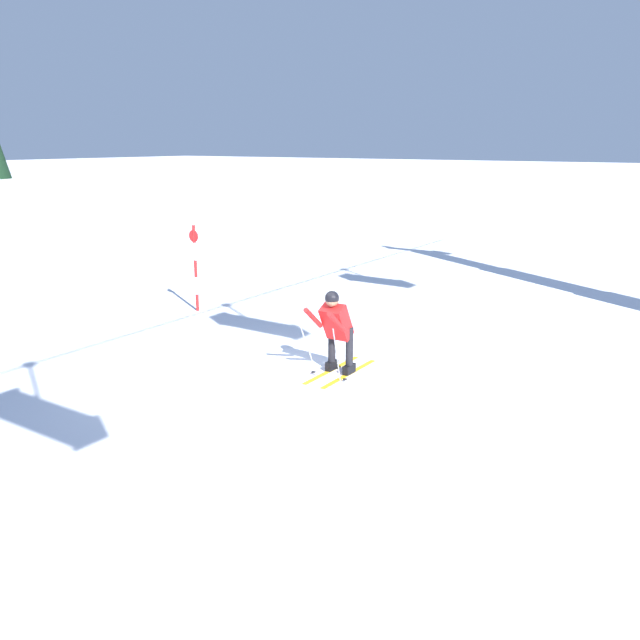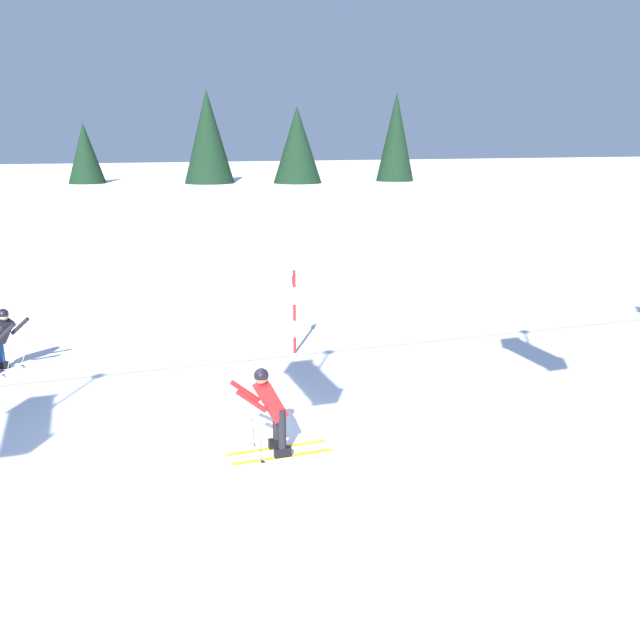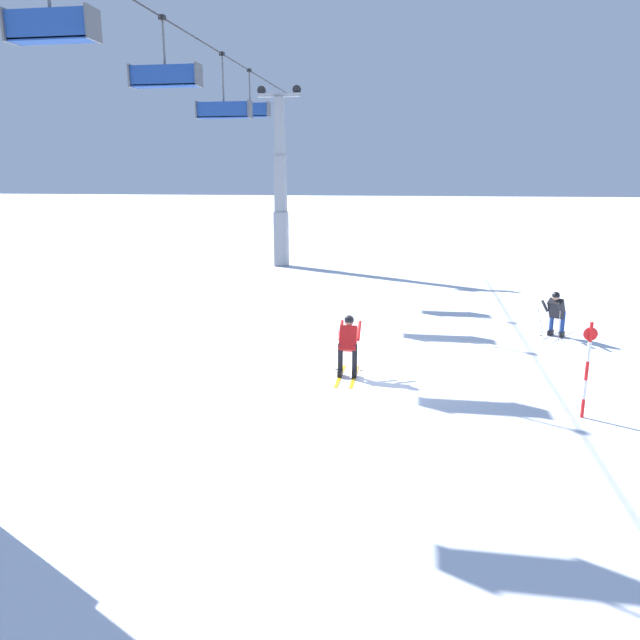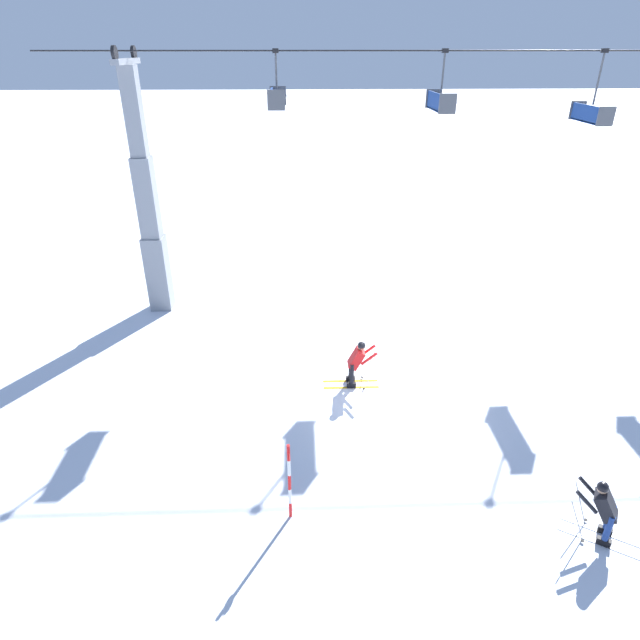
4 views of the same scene
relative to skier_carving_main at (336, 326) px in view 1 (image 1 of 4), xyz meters
The scene contains 3 objects.
ground_plane 1.53m from the skier_carving_main, 40.20° to the right, with size 260.00×260.00×0.00m, color white.
skier_carving_main is the anchor object (origin of this frame).
trail_marker_pole 5.51m from the skier_carving_main, 110.90° to the right, with size 0.07×0.28×2.05m.
Camera 1 is at (8.18, 6.51, 3.93)m, focal length 36.82 mm.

